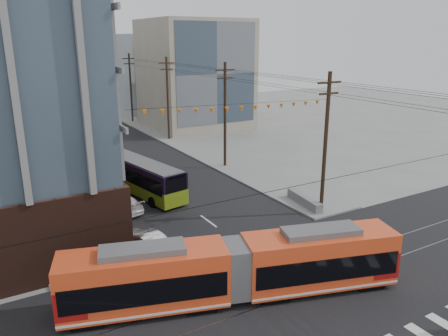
% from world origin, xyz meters
% --- Properties ---
extents(ground, '(160.00, 160.00, 0.00)m').
position_xyz_m(ground, '(0.00, 0.00, 0.00)').
color(ground, slate).
extents(bg_bldg_ne_near, '(14.00, 14.00, 16.00)m').
position_xyz_m(bg_bldg_ne_near, '(16.00, 48.00, 8.00)').
color(bg_bldg_ne_near, gray).
rests_on(bg_bldg_ne_near, ground).
extents(bg_bldg_ne_far, '(16.00, 16.00, 14.00)m').
position_xyz_m(bg_bldg_ne_far, '(18.00, 68.00, 7.00)').
color(bg_bldg_ne_far, '#8C99A5').
rests_on(bg_bldg_ne_far, ground).
extents(utility_pole_far, '(0.30, 0.30, 11.00)m').
position_xyz_m(utility_pole_far, '(8.50, 56.00, 5.50)').
color(utility_pole_far, black).
rests_on(utility_pole_far, ground).
extents(streetcar, '(17.70, 7.61, 3.42)m').
position_xyz_m(streetcar, '(-3.59, 4.33, 1.71)').
color(streetcar, '#E9481E').
rests_on(streetcar, ground).
extents(city_bus, '(4.38, 11.17, 3.09)m').
position_xyz_m(city_bus, '(-2.16, 22.61, 1.55)').
color(city_bus, black).
rests_on(city_bus, ground).
extents(parked_car_silver, '(2.68, 4.42, 1.38)m').
position_xyz_m(parked_car_silver, '(-5.84, 11.90, 0.69)').
color(parked_car_silver, '#BABABA').
rests_on(parked_car_silver, ground).
extents(parked_car_white, '(2.85, 4.91, 1.34)m').
position_xyz_m(parked_car_white, '(-5.05, 19.30, 0.67)').
color(parked_car_white, silver).
rests_on(parked_car_white, ground).
extents(parked_car_grey, '(3.18, 4.95, 1.27)m').
position_xyz_m(parked_car_grey, '(-5.55, 26.40, 0.63)').
color(parked_car_grey, '#50535B').
rests_on(parked_car_grey, ground).
extents(jersey_barrier, '(1.63, 4.51, 0.88)m').
position_xyz_m(jersey_barrier, '(8.30, 12.77, 0.44)').
color(jersey_barrier, gray).
rests_on(jersey_barrier, ground).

